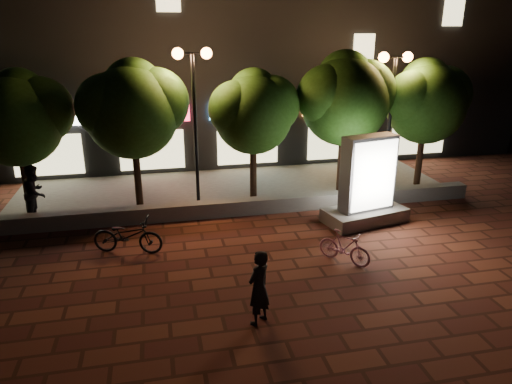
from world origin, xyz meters
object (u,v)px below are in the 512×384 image
object	(u,v)px
tree_right	(346,96)
ad_kiosk	(367,188)
tree_far_left	(17,115)
tree_left	(133,106)
street_lamp_right	(393,86)
street_lamp_left	(194,87)
scooter_pink	(344,247)
scooter_parked	(128,235)
rider	(259,288)
tree_far_right	(427,99)
pedestrian	(35,193)
tree_mid	(254,109)

from	to	relation	value
tree_right	ad_kiosk	size ratio (longest dim) A/B	1.81
tree_far_left	tree_left	world-z (taller)	tree_left
street_lamp_right	ad_kiosk	bearing A→B (deg)	-126.77
street_lamp_right	tree_left	bearing A→B (deg)	178.32
tree_right	street_lamp_left	world-z (taller)	street_lamp_left
tree_far_left	scooter_pink	xyz separation A→B (m)	(8.77, -5.38, -2.85)
tree_left	tree_far_left	bearing A→B (deg)	-180.00
street_lamp_right	ad_kiosk	world-z (taller)	street_lamp_right
street_lamp_left	scooter_parked	world-z (taller)	street_lamp_left
tree_left	tree_right	size ratio (longest dim) A/B	0.97
tree_left	tree_right	xyz separation A→B (m)	(7.30, 0.00, 0.12)
tree_left	rider	bearing A→B (deg)	-71.59
tree_right	ad_kiosk	world-z (taller)	tree_right
tree_left	tree_far_right	size ratio (longest dim) A/B	1.03
tree_left	tree_far_right	bearing A→B (deg)	-0.00
street_lamp_right	ad_kiosk	size ratio (longest dim) A/B	1.78
tree_far_left	tree_far_right	distance (m)	14.00
tree_left	pedestrian	world-z (taller)	tree_left
tree_right	tree_far_right	size ratio (longest dim) A/B	1.06
tree_mid	tree_far_right	world-z (taller)	tree_far_right
tree_mid	street_lamp_right	bearing A→B (deg)	-3.04
tree_far_right	ad_kiosk	world-z (taller)	tree_far_right
tree_far_right	scooter_parked	xyz separation A→B (m)	(-10.79, -3.59, -2.86)
scooter_pink	pedestrian	distance (m)	9.62
tree_far_right	rider	size ratio (longest dim) A/B	2.88
scooter_pink	tree_left	bearing A→B (deg)	93.37
tree_far_right	scooter_pink	bearing A→B (deg)	-134.23
street_lamp_left	scooter_parked	size ratio (longest dim) A/B	2.69
pedestrian	rider	bearing A→B (deg)	-130.70
tree_far_left	tree_far_right	bearing A→B (deg)	0.00
street_lamp_right	scooter_pink	size ratio (longest dim) A/B	3.40
tree_mid	ad_kiosk	size ratio (longest dim) A/B	1.61
pedestrian	tree_right	bearing A→B (deg)	-76.53
ad_kiosk	pedestrian	bearing A→B (deg)	167.97
ad_kiosk	rider	distance (m)	6.42
tree_mid	tree_far_left	bearing A→B (deg)	180.00
street_lamp_right	scooter_parked	bearing A→B (deg)	-160.20
street_lamp_left	street_lamp_right	xyz separation A→B (m)	(7.00, 0.00, -0.13)
tree_left	scooter_pink	distance (m)	8.10
tree_right	scooter_parked	bearing A→B (deg)	-154.70
tree_far_right	street_lamp_left	size ratio (longest dim) A/B	0.92
street_lamp_right	rider	world-z (taller)	street_lamp_right
tree_far_left	pedestrian	distance (m)	2.46
tree_mid	tree_far_right	distance (m)	6.50
tree_mid	scooter_parked	bearing A→B (deg)	-140.07
scooter_pink	street_lamp_left	bearing A→B (deg)	81.96
street_lamp_left	scooter_pink	xyz separation A→B (m)	(3.32, -5.11, -3.59)
tree_left	street_lamp_left	size ratio (longest dim) A/B	0.94
scooter_pink	pedestrian	xyz separation A→B (m)	(-8.43, 4.62, 0.54)
street_lamp_left	pedestrian	xyz separation A→B (m)	(-5.11, -0.49, -3.05)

